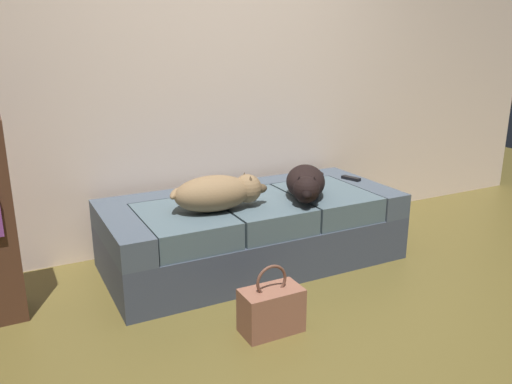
{
  "coord_description": "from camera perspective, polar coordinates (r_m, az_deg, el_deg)",
  "views": [
    {
      "loc": [
        -1.49,
        -1.86,
        1.48
      ],
      "look_at": [
        0.0,
        1.03,
        0.51
      ],
      "focal_mm": 36.18,
      "sensor_mm": 36.0,
      "label": 1
    }
  ],
  "objects": [
    {
      "name": "ground_plane",
      "position": [
        2.8,
        10.07,
        -15.62
      ],
      "size": [
        10.0,
        10.0,
        0.0
      ],
      "primitive_type": "plane",
      "color": "brown"
    },
    {
      "name": "back_wall",
      "position": [
        3.82,
        -4.55,
        15.32
      ],
      "size": [
        6.4,
        0.1,
        2.8
      ],
      "primitive_type": "cube",
      "color": "beige",
      "rests_on": "ground"
    },
    {
      "name": "dog_tan",
      "position": [
        3.17,
        -4.12,
        -0.05
      ],
      "size": [
        0.65,
        0.31,
        0.22
      ],
      "color": "olive",
      "rests_on": "couch"
    },
    {
      "name": "couch",
      "position": [
        3.52,
        -0.38,
        -4.23
      ],
      "size": [
        1.97,
        0.89,
        0.46
      ],
      "color": "#3C4353",
      "rests_on": "ground"
    },
    {
      "name": "handbag",
      "position": [
        2.76,
        1.7,
        -12.84
      ],
      "size": [
        0.32,
        0.18,
        0.38
      ],
      "color": "#8E5844",
      "rests_on": "ground"
    },
    {
      "name": "tv_remote",
      "position": [
        3.93,
        10.45,
        1.49
      ],
      "size": [
        0.09,
        0.16,
        0.02
      ],
      "primitive_type": "cube",
      "rotation": [
        0.0,
        0.0,
        0.32
      ],
      "color": "black",
      "rests_on": "couch"
    },
    {
      "name": "dog_dark",
      "position": [
        3.41,
        5.52,
        1.02
      ],
      "size": [
        0.46,
        0.57,
        0.21
      ],
      "color": "black",
      "rests_on": "couch"
    }
  ]
}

